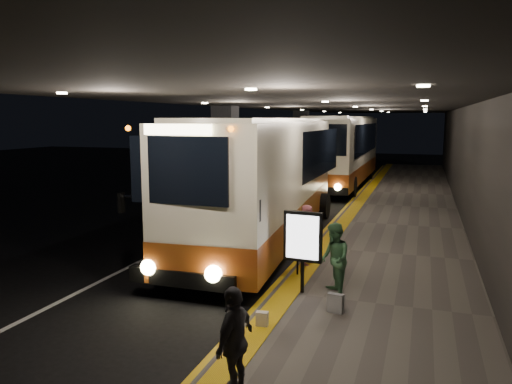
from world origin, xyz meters
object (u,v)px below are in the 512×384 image
Objects in this scene: bag_plain at (262,319)px; stanchion_post at (298,253)px; passenger_waiting_green at (334,259)px; coach_main at (267,184)px; coach_second at (343,154)px; passenger_waiting_grey at (235,341)px; info_sign at (303,238)px; passenger_boarding at (309,235)px; bag_polka at (336,303)px.

stanchion_post reaches higher than bag_plain.
passenger_waiting_green is 1.55m from stanchion_post.
coach_main is 14.01m from coach_second.
stanchion_post is (-0.12, 3.18, 0.40)m from bag_plain.
passenger_waiting_grey is 4.31m from info_sign.
coach_second is at bearing 85.06° from coach_main.
passenger_boarding is 2.21m from info_sign.
coach_main is 7.88× the size of passenger_boarding.
passenger_waiting_green is at bearing -61.62° from coach_main.
passenger_waiting_green reaches higher than passenger_waiting_grey.
stanchion_post is (-1.07, 1.09, -0.25)m from passenger_waiting_green.
info_sign is at bearing 82.19° from bag_plain.
coach_second is 33.02× the size of bag_polka.
passenger_waiting_grey is 2.40m from bag_plain.
coach_main is 4.38m from stanchion_post.
bag_plain is 2.29m from info_sign.
bag_polka is 1.60m from bag_plain.
stanchion_post reaches higher than bag_polka.
coach_main reaches higher than passenger_waiting_grey.
coach_second is 8.09× the size of passenger_waiting_grey.
passenger_waiting_grey is (2.18, -23.21, -0.97)m from coach_second.
coach_main is 7.40m from bag_plain.
bag_plain is at bearing -87.81° from stanchion_post.
coach_main reaches higher than passenger_boarding.
bag_polka is at bearing 174.14° from passenger_waiting_grey.
bag_polka is (3.00, -19.83, -1.55)m from coach_second.
coach_main is 8.00× the size of passenger_waiting_grey.
bag_polka is 2.48m from stanchion_post.
passenger_boarding reaches higher than stanchion_post.
coach_second reaches higher than passenger_waiting_grey.
passenger_waiting_green is at bearing -81.35° from coach_second.
coach_second is (0.26, 14.00, 0.05)m from coach_main.
info_sign is (-0.07, 4.29, 0.44)m from passenger_waiting_grey.
bag_plain is at bearing -163.18° from passenger_boarding.
bag_plain is at bearing -93.17° from info_sign.
coach_main is at bearing 119.26° from bag_polka.
coach_second is 6.94× the size of info_sign.
coach_main is 9.57m from passenger_waiting_grey.
info_sign is 1.68× the size of stanchion_post.
passenger_waiting_grey is 1.44× the size of stanchion_post.
passenger_waiting_grey is (2.44, -9.21, -0.92)m from coach_main.
coach_main is at bearing -90.83° from coach_second.
bag_polka is at bearing -81.15° from coach_second.
info_sign is at bearing -106.43° from passenger_waiting_green.
bag_polka is (0.22, -0.99, -0.60)m from passenger_waiting_green.
bag_polka is at bearing -142.06° from passenger_boarding.
passenger_waiting_green is (3.05, -4.83, -0.90)m from coach_main.
passenger_waiting_grey is at bearing -103.66° from bag_polka.
bag_polka is 0.21× the size of info_sign.
bag_plain is 3.21m from stanchion_post.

